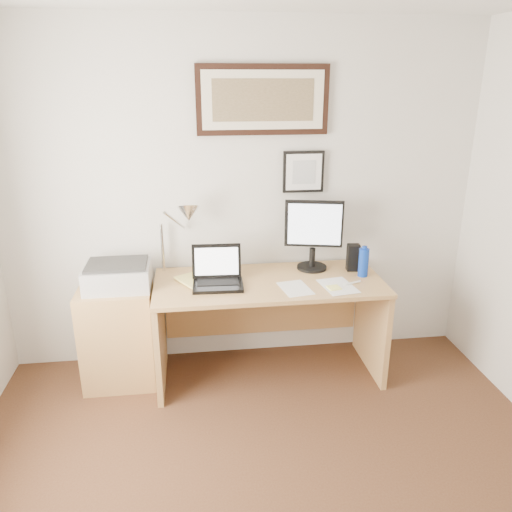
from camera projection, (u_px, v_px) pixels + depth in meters
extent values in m
cube|color=silver|center=(242.00, 200.00, 3.66)|extent=(3.50, 0.02, 2.50)
cube|color=#AC7E48|center=(119.00, 336.00, 3.54)|extent=(0.50, 0.40, 0.73)
cylinder|color=#0C33A7|center=(364.00, 263.00, 3.55)|extent=(0.07, 0.07, 0.20)
cylinder|color=#0C33A7|center=(365.00, 248.00, 3.51)|extent=(0.04, 0.04, 0.02)
cube|color=black|center=(353.00, 257.00, 3.66)|extent=(0.09, 0.08, 0.20)
cube|color=white|center=(295.00, 288.00, 3.37)|extent=(0.23, 0.29, 0.00)
cube|color=white|center=(338.00, 286.00, 3.40)|extent=(0.25, 0.32, 0.00)
cube|color=#FFFD78|center=(334.00, 288.00, 3.37)|extent=(0.09, 0.09, 0.01)
cylinder|color=white|center=(352.00, 283.00, 3.44)|extent=(0.14, 0.06, 0.02)
imported|color=#DBCD67|center=(184.00, 285.00, 3.40)|extent=(0.34, 0.37, 0.02)
cube|color=#AC7E48|center=(269.00, 283.00, 3.50)|extent=(1.60, 0.70, 0.03)
cube|color=#AC7E48|center=(160.00, 337.00, 3.53)|extent=(0.04, 0.65, 0.72)
cube|color=#AC7E48|center=(372.00, 324.00, 3.72)|extent=(0.04, 0.65, 0.72)
cube|color=#AC7E48|center=(262.00, 300.00, 3.91)|extent=(1.50, 0.03, 0.55)
cube|color=black|center=(218.00, 285.00, 3.39)|extent=(0.35, 0.26, 0.02)
cube|color=black|center=(218.00, 282.00, 3.41)|extent=(0.29, 0.14, 0.00)
cube|color=black|center=(217.00, 261.00, 3.47)|extent=(0.34, 0.09, 0.23)
cube|color=white|center=(217.00, 261.00, 3.47)|extent=(0.30, 0.07, 0.18)
cylinder|color=black|center=(312.00, 267.00, 3.72)|extent=(0.22, 0.22, 0.02)
cylinder|color=black|center=(312.00, 257.00, 3.70)|extent=(0.04, 0.04, 0.14)
cube|color=black|center=(314.00, 224.00, 3.60)|extent=(0.42, 0.13, 0.34)
cube|color=white|center=(315.00, 224.00, 3.58)|extent=(0.37, 0.09, 0.30)
cube|color=#ABABAE|center=(118.00, 277.00, 3.41)|extent=(0.44, 0.34, 0.16)
cube|color=#2E2E2E|center=(117.00, 264.00, 3.38)|extent=(0.40, 0.30, 0.02)
cylinder|color=silver|center=(163.00, 248.00, 3.62)|extent=(0.02, 0.02, 0.36)
cylinder|color=silver|center=(175.00, 220.00, 3.50)|extent=(0.15, 0.23, 0.19)
cone|color=silver|center=(189.00, 214.00, 3.44)|extent=(0.16, 0.18, 0.15)
cube|color=black|center=(263.00, 100.00, 3.42)|extent=(0.92, 0.03, 0.47)
cube|color=beige|center=(263.00, 100.00, 3.40)|extent=(0.84, 0.01, 0.39)
cube|color=brown|center=(263.00, 100.00, 3.39)|extent=(0.70, 0.00, 0.28)
cube|color=black|center=(303.00, 172.00, 3.62)|extent=(0.30, 0.02, 0.30)
cube|color=white|center=(304.00, 172.00, 3.61)|extent=(0.26, 0.00, 0.26)
cube|color=#AAAFB4|center=(304.00, 172.00, 3.60)|extent=(0.17, 0.00, 0.17)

